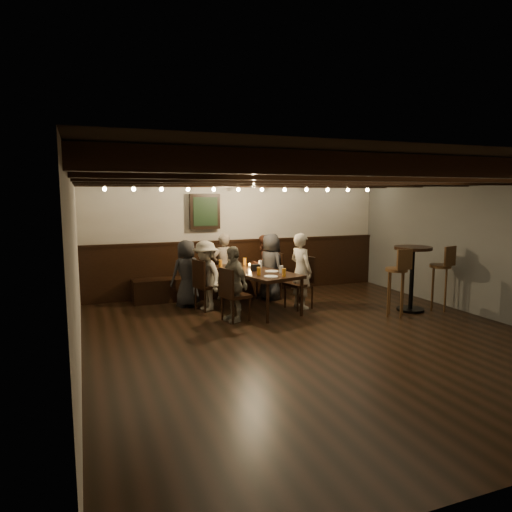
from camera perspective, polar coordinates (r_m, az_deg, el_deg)
name	(u,v)px	position (r m, az deg, el deg)	size (l,w,h in m)	color
room	(248,250)	(8.47, -0.97, 0.77)	(7.00, 7.00, 7.00)	black
dining_table	(254,274)	(8.34, -0.28, -2.22)	(1.33, 2.07, 0.72)	black
chair_left_near	(207,294)	(8.40, -6.08, -4.80)	(0.52, 0.52, 0.93)	black
chair_left_far	(235,305)	(7.65, -2.67, -6.08)	(0.50, 0.50, 0.89)	black
chair_right_near	(270,285)	(9.19, 1.71, -3.66)	(0.52, 0.52, 0.93)	black
chair_right_far	(299,292)	(8.51, 5.45, -4.56)	(0.54, 0.54, 0.96)	black
person_bench_left	(187,273)	(8.63, -8.66, -2.16)	(0.62, 0.40, 1.26)	black
person_bench_centre	(223,266)	(9.20, -4.13, -1.29)	(0.48, 0.32, 1.32)	slate
person_bench_right	(263,265)	(9.59, 0.91, -1.09)	(0.61, 0.48, 1.26)	#562D1D
person_left_near	(206,276)	(8.31, -6.30, -2.45)	(0.82, 0.47, 1.27)	gray
person_left_far	(233,284)	(7.56, -2.88, -3.49)	(0.74, 0.31, 1.26)	gray
person_right_near	(271,266)	(9.14, 1.87, -1.32)	(0.65, 0.42, 1.32)	#2B2B2E
person_right_far	(301,271)	(8.45, 5.64, -1.85)	(0.51, 0.33, 1.40)	#B9AF9D
pint_a	(220,263)	(8.74, -4.47, -0.93)	(0.07, 0.07, 0.14)	#BF7219
pint_b	(245,261)	(8.98, -1.43, -0.67)	(0.07, 0.07, 0.14)	#BF7219
pint_c	(237,268)	(8.23, -2.38, -1.46)	(0.07, 0.07, 0.14)	#BF7219
pint_d	(260,264)	(8.65, 0.55, -0.99)	(0.07, 0.07, 0.14)	silver
pint_e	(259,271)	(7.83, 0.35, -1.92)	(0.07, 0.07, 0.14)	#BF7219
pint_f	(281,270)	(8.01, 3.19, -1.72)	(0.07, 0.07, 0.14)	silver
pint_g	(284,272)	(7.72, 3.51, -2.07)	(0.07, 0.07, 0.14)	#BF7219
plate_near	(271,277)	(7.69, 1.88, -2.58)	(0.24, 0.24, 0.01)	white
plate_far	(272,271)	(8.20, 1.97, -1.93)	(0.24, 0.24, 0.01)	white
condiment_caddy	(255,268)	(8.28, -0.08, -1.46)	(0.15, 0.10, 0.12)	black
candle	(250,266)	(8.63, -0.80, -1.32)	(0.05, 0.05, 0.05)	beige
high_top_table	(412,269)	(8.66, 18.94, -1.53)	(0.66, 0.66, 1.17)	black
bar_stool_left	(396,291)	(8.25, 17.09, -4.21)	(0.37, 0.40, 1.19)	#3A2512
bar_stool_right	(440,286)	(8.93, 21.97, -3.54)	(0.40, 0.42, 1.19)	#3A2512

